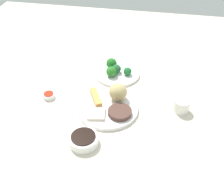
% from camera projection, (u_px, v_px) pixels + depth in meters
% --- Properties ---
extents(tabletop, '(2.20, 2.20, 0.02)m').
position_uv_depth(tabletop, '(114.00, 104.00, 1.24)').
color(tabletop, beige).
rests_on(tabletop, ground).
extents(main_plate, '(0.27, 0.27, 0.02)m').
position_uv_depth(main_plate, '(108.00, 108.00, 1.19)').
color(main_plate, white).
rests_on(main_plate, tabletop).
extents(rice_scoop, '(0.08, 0.08, 0.08)m').
position_uv_depth(rice_scoop, '(118.00, 92.00, 1.20)').
color(rice_scoop, tan).
rests_on(rice_scoop, main_plate).
extents(spring_roll, '(0.12, 0.08, 0.03)m').
position_uv_depth(spring_roll, '(96.00, 98.00, 1.22)').
color(spring_roll, '#DA9649').
rests_on(spring_roll, main_plate).
extents(crab_rangoon_wonton, '(0.08, 0.08, 0.01)m').
position_uv_depth(crab_rangoon_wonton, '(96.00, 114.00, 1.14)').
color(crab_rangoon_wonton, beige).
rests_on(crab_rangoon_wonton, main_plate).
extents(stir_fry_heap, '(0.10, 0.10, 0.02)m').
position_uv_depth(stir_fry_heap, '(120.00, 112.00, 1.14)').
color(stir_fry_heap, '#4C2F27').
rests_on(stir_fry_heap, main_plate).
extents(broccoli_plate, '(0.23, 0.23, 0.01)m').
position_uv_depth(broccoli_plate, '(117.00, 73.00, 1.41)').
color(broccoli_plate, white).
rests_on(broccoli_plate, tabletop).
extents(broccoli_floret_0, '(0.05, 0.05, 0.05)m').
position_uv_depth(broccoli_floret_0, '(111.00, 72.00, 1.36)').
color(broccoli_floret_0, '#287425').
rests_on(broccoli_floret_0, broccoli_plate).
extents(broccoli_floret_1, '(0.04, 0.04, 0.04)m').
position_uv_depth(broccoli_floret_1, '(116.00, 69.00, 1.39)').
color(broccoli_floret_1, '#235D34').
rests_on(broccoli_floret_1, broccoli_plate).
extents(broccoli_floret_2, '(0.05, 0.05, 0.05)m').
position_uv_depth(broccoli_floret_2, '(112.00, 63.00, 1.42)').
color(broccoli_floret_2, '#1F6B23').
rests_on(broccoli_floret_2, broccoli_plate).
extents(broccoli_floret_3, '(0.04, 0.04, 0.04)m').
position_uv_depth(broccoli_floret_3, '(128.00, 71.00, 1.37)').
color(broccoli_floret_3, '#1E672F').
rests_on(broccoli_floret_3, broccoli_plate).
extents(soy_sauce_bowl, '(0.11, 0.11, 0.03)m').
position_uv_depth(soy_sauce_bowl, '(84.00, 140.00, 1.03)').
color(soy_sauce_bowl, white).
rests_on(soy_sauce_bowl, tabletop).
extents(soy_sauce_bowl_liquid, '(0.09, 0.09, 0.00)m').
position_uv_depth(soy_sauce_bowl_liquid, '(83.00, 136.00, 1.02)').
color(soy_sauce_bowl_liquid, black).
rests_on(soy_sauce_bowl_liquid, soy_sauce_bowl).
extents(sauce_ramekin_sweet_and_sour, '(0.05, 0.05, 0.02)m').
position_uv_depth(sauce_ramekin_sweet_and_sour, '(49.00, 96.00, 1.25)').
color(sauce_ramekin_sweet_and_sour, white).
rests_on(sauce_ramekin_sweet_and_sour, tabletop).
extents(sauce_ramekin_sweet_and_sour_liquid, '(0.04, 0.04, 0.00)m').
position_uv_depth(sauce_ramekin_sweet_and_sour_liquid, '(49.00, 94.00, 1.25)').
color(sauce_ramekin_sweet_and_sour_liquid, red).
rests_on(sauce_ramekin_sweet_and_sour_liquid, sauce_ramekin_sweet_and_sour).
extents(teacup, '(0.07, 0.07, 0.06)m').
position_uv_depth(teacup, '(182.00, 106.00, 1.17)').
color(teacup, white).
rests_on(teacup, tabletop).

